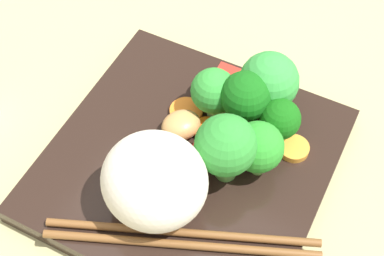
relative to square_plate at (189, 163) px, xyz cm
name	(u,v)px	position (x,y,z in cm)	size (l,w,h in cm)	color
ground_plane	(189,175)	(0.00, 0.00, -1.98)	(110.00, 110.00, 2.00)	tan
square_plate	(189,163)	(0.00, 0.00, 0.00)	(24.02, 24.02, 1.96)	black
rice_mound	(154,181)	(-5.37, 0.02, 4.79)	(8.25, 8.63, 7.62)	white
broccoli_floret_0	(214,92)	(5.53, 0.58, 3.95)	(4.20, 4.20, 5.40)	#74BA5D
broccoli_floret_1	(258,147)	(1.95, -5.55, 4.18)	(4.43, 4.43, 5.48)	#6FA949
broccoli_floret_2	(269,82)	(8.48, -3.42, 4.63)	(5.44, 5.44, 6.52)	#6AA348
broccoli_floret_3	(280,120)	(5.67, -5.86, 3.87)	(3.68, 3.68, 5.03)	#65AD48
broccoli_floret_4	(245,97)	(5.76, -2.43, 4.78)	(4.55, 4.55, 6.33)	#6AA84A
broccoli_floret_5	(227,145)	(0.14, -3.50, 5.27)	(5.23, 5.23, 7.25)	#529641
carrot_slice_0	(207,130)	(3.26, -0.01, 1.32)	(2.51, 2.51, 0.68)	orange
carrot_slice_1	(186,111)	(4.25, 2.74, 1.20)	(3.11, 3.11, 0.43)	orange
carrot_slice_2	(246,150)	(3.11, -4.12, 1.27)	(3.03, 3.03, 0.58)	orange
carrot_slice_3	(294,148)	(5.31, -7.76, 1.30)	(2.75, 2.75, 0.64)	orange
pepper_chunk_0	(203,151)	(0.64, -1.06, 1.91)	(2.11, 1.65, 1.86)	red
pepper_chunk_1	(246,98)	(7.77, -1.67, 2.02)	(2.43, 2.18, 2.07)	red
pepper_chunk_2	(230,83)	(8.80, 0.51, 1.93)	(3.19, 2.66, 1.91)	red
chicken_piece_0	(210,86)	(7.37, 1.91, 2.17)	(3.55, 2.81, 2.39)	tan
chicken_piece_1	(181,125)	(2.10, 2.02, 2.01)	(3.69, 3.06, 2.06)	tan
chopstick_pair	(182,238)	(-7.18, -3.48, 1.32)	(10.95, 20.94, 0.68)	brown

